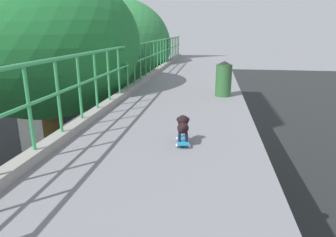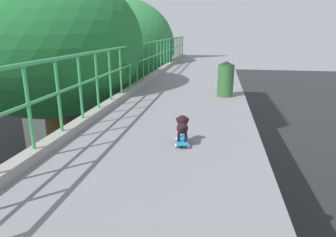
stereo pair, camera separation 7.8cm
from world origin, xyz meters
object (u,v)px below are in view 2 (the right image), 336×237
Objects in this scene: city_bus at (80,108)px; toy_skateboard at (182,140)px; litter_bin at (226,78)px; small_dog at (182,125)px.

city_bus is 24.82× the size of toy_skateboard.
city_bus is 20.24m from toy_skateboard.
litter_bin is (0.64, 3.38, 0.38)m from toy_skateboard.
toy_skateboard is 1.10× the size of small_dog.
small_dog reaches higher than toy_skateboard.
toy_skateboard is at bearing -59.46° from city_bus.
toy_skateboard is 0.50× the size of litter_bin.
litter_bin reaches higher than small_dog.
toy_skateboard is at bearing -100.74° from litter_bin.
small_dog is 3.42m from litter_bin.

